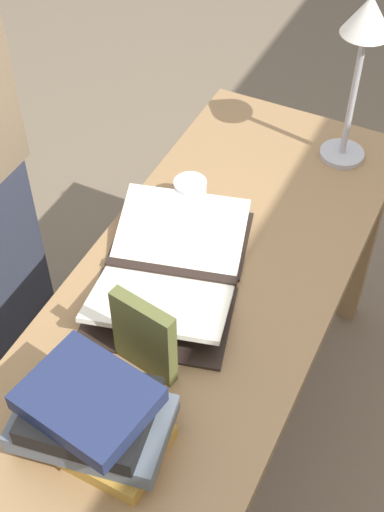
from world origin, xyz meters
name	(u,v)px	position (x,y,z in m)	size (l,w,h in m)	color
ground_plane	(204,438)	(0.00, 0.00, 0.00)	(12.00, 12.00, 0.00)	#70604C
reading_desk	(207,308)	(0.00, 0.00, 0.66)	(1.49, 0.61, 0.77)	#937047
open_book	(171,269)	(0.03, -0.08, 0.79)	(0.56, 0.44, 0.07)	black
book_stack_tall	(92,418)	(0.49, -0.02, 0.85)	(0.23, 0.32, 0.17)	#BC8933
book_standing_upright	(144,337)	(0.29, -0.01, 0.87)	(0.05, 0.15, 0.20)	brown
reading_lamp	(364,40)	(-0.59, 0.15, 1.13)	(0.13, 0.13, 0.48)	#ADADB2
coffee_mug	(190,193)	(-0.21, -0.15, 0.81)	(0.11, 0.09, 0.08)	white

